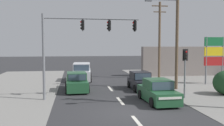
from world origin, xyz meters
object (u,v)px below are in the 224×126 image
object	(u,v)px
utility_pole_midground_right	(176,24)
sedan_crossing_left	(158,92)
traffic_signal_mast	(78,38)
pedestal_signal_right_kerb	(185,65)
sedan_oncoming_mid	(77,82)
utility_pole_background_right	(159,39)
shopping_plaza_sign	(215,54)
hatchback_kerbside_parked	(141,81)
suv_receding_far	(82,72)

from	to	relation	value
utility_pole_midground_right	sedan_crossing_left	distance (m)	7.51
traffic_signal_mast	pedestal_signal_right_kerb	bearing A→B (deg)	-7.53
sedan_oncoming_mid	sedan_crossing_left	size ratio (longest dim) A/B	1.00
utility_pole_background_right	pedestal_signal_right_kerb	world-z (taller)	utility_pole_background_right
utility_pole_midground_right	shopping_plaza_sign	xyz separation A→B (m)	(4.83, 2.13, -2.67)
utility_pole_midground_right	utility_pole_background_right	xyz separation A→B (m)	(0.81, 6.66, -1.15)
sedan_crossing_left	utility_pole_background_right	bearing A→B (deg)	71.10
hatchback_kerbside_parked	sedan_oncoming_mid	size ratio (longest dim) A/B	0.85
hatchback_kerbside_parked	suv_receding_far	world-z (taller)	suv_receding_far
utility_pole_background_right	shopping_plaza_sign	bearing A→B (deg)	-48.41
utility_pole_midground_right	sedan_oncoming_mid	world-z (taller)	utility_pole_midground_right
pedestal_signal_right_kerb	sedan_oncoming_mid	size ratio (longest dim) A/B	0.83
pedestal_signal_right_kerb	utility_pole_background_right	bearing A→B (deg)	81.39
utility_pole_midground_right	sedan_oncoming_mid	size ratio (longest dim) A/B	2.46
utility_pole_midground_right	pedestal_signal_right_kerb	xyz separation A→B (m)	(-0.77, -3.76, -3.24)
utility_pole_midground_right	suv_receding_far	distance (m)	11.25
pedestal_signal_right_kerb	sedan_crossing_left	xyz separation A→B (m)	(-2.32, -0.97, -1.71)
utility_pole_midground_right	sedan_crossing_left	xyz separation A→B (m)	(-3.09, -4.73, -4.95)
sedan_crossing_left	shopping_plaza_sign	bearing A→B (deg)	40.88
utility_pole_background_right	sedan_crossing_left	size ratio (longest dim) A/B	1.99
shopping_plaza_sign	suv_receding_far	xyz separation A→B (m)	(-12.64, 4.41, -2.10)
sedan_oncoming_mid	utility_pole_background_right	bearing A→B (deg)	33.80
utility_pole_midground_right	pedestal_signal_right_kerb	bearing A→B (deg)	-101.56
pedestal_signal_right_kerb	sedan_oncoming_mid	bearing A→B (deg)	151.03
shopping_plaza_sign	utility_pole_background_right	bearing A→B (deg)	131.59
traffic_signal_mast	suv_receding_far	world-z (taller)	traffic_signal_mast
traffic_signal_mast	sedan_crossing_left	distance (m)	6.68
sedan_oncoming_mid	sedan_crossing_left	world-z (taller)	same
utility_pole_background_right	traffic_signal_mast	distance (m)	13.13
utility_pole_midground_right	utility_pole_background_right	distance (m)	6.81
utility_pole_midground_right	pedestal_signal_right_kerb	world-z (taller)	utility_pole_midground_right
suv_receding_far	sedan_oncoming_mid	distance (m)	6.09
utility_pole_midground_right	traffic_signal_mast	size ratio (longest dim) A/B	1.54
hatchback_kerbside_parked	suv_receding_far	distance (m)	7.89
hatchback_kerbside_parked	sedan_crossing_left	size ratio (longest dim) A/B	0.85
hatchback_kerbside_parked	utility_pole_background_right	bearing A→B (deg)	59.25
pedestal_signal_right_kerb	suv_receding_far	xyz separation A→B (m)	(-7.04, 10.30, -1.53)
pedestal_signal_right_kerb	sedan_oncoming_mid	xyz separation A→B (m)	(-7.66, 4.24, -1.71)
utility_pole_background_right	hatchback_kerbside_parked	world-z (taller)	utility_pole_background_right
shopping_plaza_sign	sedan_crossing_left	size ratio (longest dim) A/B	1.07
hatchback_kerbside_parked	sedan_crossing_left	world-z (taller)	sedan_crossing_left
sedan_crossing_left	suv_receding_far	bearing A→B (deg)	112.75
utility_pole_background_right	traffic_signal_mast	xyz separation A→B (m)	(-9.14, -9.42, -0.15)
pedestal_signal_right_kerb	sedan_crossing_left	bearing A→B (deg)	-157.39
shopping_plaza_sign	traffic_signal_mast	bearing A→B (deg)	-159.61
traffic_signal_mast	sedan_oncoming_mid	world-z (taller)	traffic_signal_mast
utility_pole_background_right	shopping_plaza_sign	distance (m)	6.25
utility_pole_midground_right	hatchback_kerbside_parked	distance (m)	5.78
suv_receding_far	sedan_oncoming_mid	xyz separation A→B (m)	(-0.61, -6.06, -0.18)
utility_pole_midground_right	shopping_plaza_sign	size ratio (longest dim) A/B	2.30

